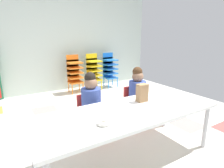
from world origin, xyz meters
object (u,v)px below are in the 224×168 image
object	(u,v)px
seated_child_near_camera	(91,100)
paper_plate_near_edge	(104,125)
kid_chair_yellow_stack	(94,70)
paper_bag_brown	(142,93)
kid_chair_blue_stack	(110,68)
craft_table	(128,114)
donut_powdered_on_plate	(104,123)
seated_child_middle_seat	(137,91)
kid_chair_orange_stack	(74,72)

from	to	relation	value
seated_child_near_camera	paper_plate_near_edge	xyz separation A→B (m)	(-0.24, -0.78, 0.04)
paper_plate_near_edge	seated_child_near_camera	bearing A→B (deg)	72.76
kid_chair_yellow_stack	paper_bag_brown	world-z (taller)	kid_chair_yellow_stack
seated_child_near_camera	kid_chair_blue_stack	bearing A→B (deg)	53.87
paper_bag_brown	craft_table	bearing A→B (deg)	-154.86
craft_table	donut_powdered_on_plate	world-z (taller)	donut_powdered_on_plate
paper_bag_brown	donut_powdered_on_plate	size ratio (longest dim) A/B	1.71
seated_child_middle_seat	donut_powdered_on_plate	bearing A→B (deg)	-142.47
seated_child_middle_seat	kid_chair_yellow_stack	bearing A→B (deg)	81.43
kid_chair_yellow_stack	paper_plate_near_edge	distance (m)	3.25
donut_powdered_on_plate	kid_chair_orange_stack	bearing A→B (deg)	74.36
seated_child_near_camera	paper_bag_brown	distance (m)	0.68
kid_chair_blue_stack	kid_chair_orange_stack	bearing A→B (deg)	180.00
craft_table	seated_child_middle_seat	distance (m)	0.88
seated_child_near_camera	paper_bag_brown	world-z (taller)	seated_child_near_camera
seated_child_middle_seat	paper_bag_brown	distance (m)	0.58
seated_child_near_camera	kid_chair_yellow_stack	xyz separation A→B (m)	(1.10, 2.18, -0.04)
kid_chair_yellow_stack	kid_chair_blue_stack	size ratio (longest dim) A/B	1.00
seated_child_near_camera	donut_powdered_on_plate	xyz separation A→B (m)	(-0.24, -0.78, 0.06)
seated_child_near_camera	paper_plate_near_edge	size ratio (longest dim) A/B	5.10
paper_bag_brown	donut_powdered_on_plate	distance (m)	0.78
seated_child_near_camera	donut_powdered_on_plate	world-z (taller)	seated_child_near_camera
craft_table	seated_child_middle_seat	world-z (taller)	seated_child_middle_seat
seated_child_middle_seat	donut_powdered_on_plate	size ratio (longest dim) A/B	7.12
seated_child_middle_seat	kid_chair_orange_stack	distance (m)	2.19
kid_chair_blue_stack	kid_chair_yellow_stack	bearing A→B (deg)	180.00
kid_chair_yellow_stack	kid_chair_blue_stack	distance (m)	0.49
kid_chair_blue_stack	donut_powdered_on_plate	world-z (taller)	kid_chair_blue_stack
craft_table	kid_chair_yellow_stack	size ratio (longest dim) A/B	2.25
kid_chair_orange_stack	seated_child_middle_seat	bearing A→B (deg)	-85.02
kid_chair_blue_stack	seated_child_middle_seat	bearing A→B (deg)	-110.50
kid_chair_yellow_stack	donut_powdered_on_plate	size ratio (longest dim) A/B	7.14
kid_chair_orange_stack	paper_plate_near_edge	world-z (taller)	kid_chair_orange_stack
kid_chair_orange_stack	paper_bag_brown	xyz separation A→B (m)	(-0.11, -2.65, 0.18)
craft_table	kid_chair_blue_stack	bearing A→B (deg)	62.83
paper_plate_near_edge	kid_chair_yellow_stack	bearing A→B (deg)	65.54
kid_chair_orange_stack	donut_powdered_on_plate	distance (m)	3.08
craft_table	kid_chair_yellow_stack	world-z (taller)	kid_chair_yellow_stack
seated_child_middle_seat	paper_plate_near_edge	bearing A→B (deg)	-142.47
kid_chair_blue_stack	donut_powdered_on_plate	xyz separation A→B (m)	(-1.83, -2.96, 0.10)
craft_table	kid_chair_orange_stack	distance (m)	2.83
kid_chair_blue_stack	paper_plate_near_edge	size ratio (longest dim) A/B	5.11
seated_child_middle_seat	donut_powdered_on_plate	xyz separation A→B (m)	(-1.02, -0.78, 0.06)
seated_child_near_camera	paper_plate_near_edge	bearing A→B (deg)	-107.24
seated_child_middle_seat	paper_bag_brown	bearing A→B (deg)	-122.88
seated_child_middle_seat	paper_plate_near_edge	xyz separation A→B (m)	(-1.02, -0.78, 0.04)
paper_plate_near_edge	donut_powdered_on_plate	bearing A→B (deg)	0.00
craft_table	paper_bag_brown	size ratio (longest dim) A/B	9.41
kid_chair_yellow_stack	paper_bag_brown	distance (m)	2.73
seated_child_middle_seat	paper_plate_near_edge	size ratio (longest dim) A/B	5.10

